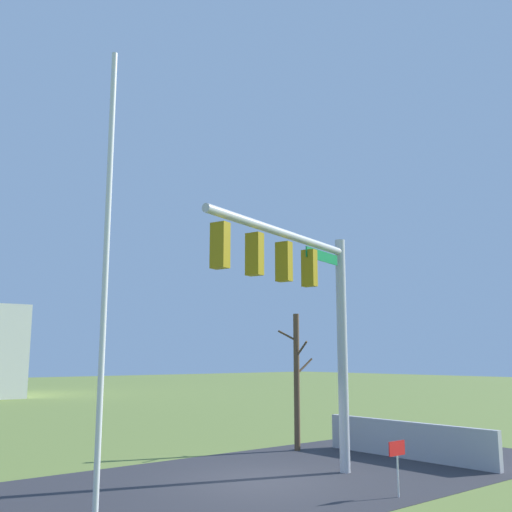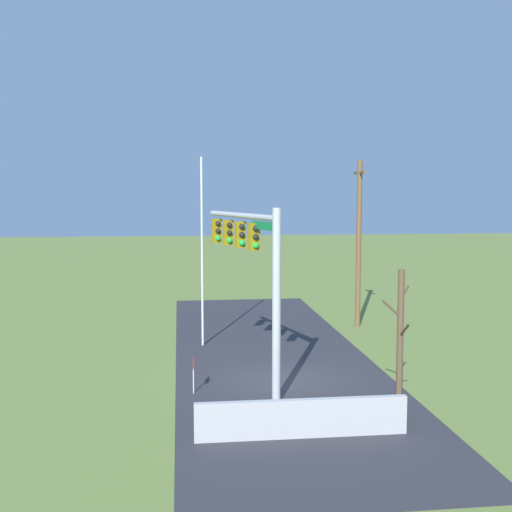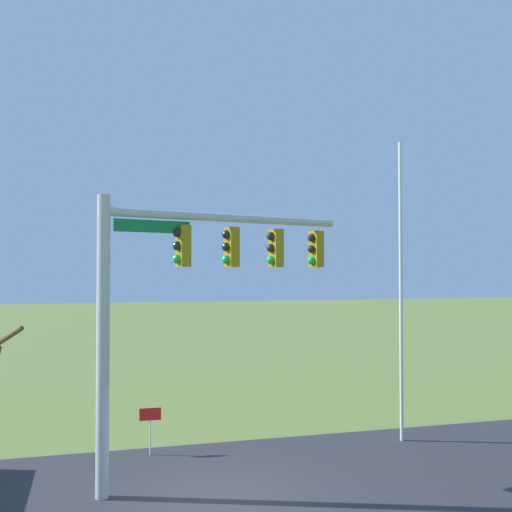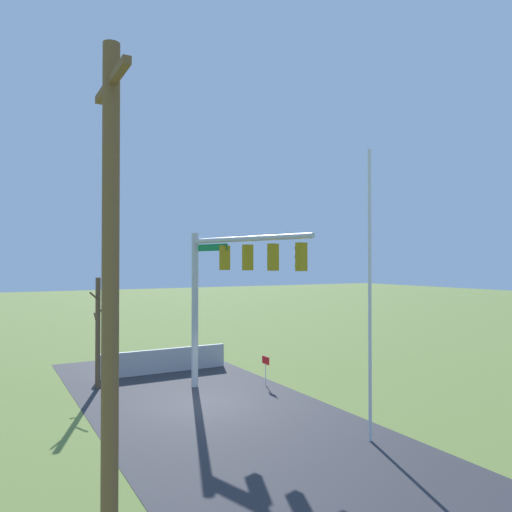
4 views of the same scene
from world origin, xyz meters
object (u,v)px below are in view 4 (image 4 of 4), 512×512
object	(u,v)px
utility_pole	(110,312)
bare_tree	(98,332)
signal_mast	(228,277)
open_sign	(266,364)
flagpole	(370,295)

from	to	relation	value
utility_pole	bare_tree	bearing A→B (deg)	-10.41
utility_pole	bare_tree	size ratio (longest dim) A/B	1.86
utility_pole	signal_mast	bearing A→B (deg)	-34.83
utility_pole	open_sign	size ratio (longest dim) A/B	6.97
bare_tree	signal_mast	bearing A→B (deg)	-131.06
utility_pole	bare_tree	xyz separation A→B (m)	(13.08, -2.40, -2.08)
signal_mast	utility_pole	xyz separation A→B (m)	(-9.45, 6.57, -0.21)
utility_pole	bare_tree	distance (m)	13.46
signal_mast	open_sign	bearing A→B (deg)	-71.66
bare_tree	open_sign	bearing A→B (deg)	-115.00
signal_mast	utility_pole	bearing A→B (deg)	145.17
signal_mast	flagpole	xyz separation A→B (m)	(-6.27, -1.53, -0.39)
bare_tree	open_sign	distance (m)	7.08
utility_pole	open_sign	xyz separation A→B (m)	(10.15, -8.69, -3.51)
flagpole	open_sign	xyz separation A→B (m)	(6.97, -0.58, -3.33)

